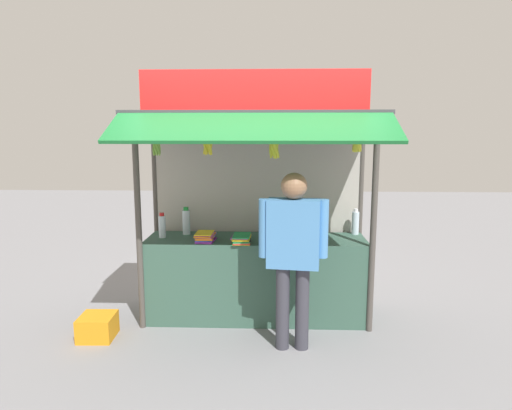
# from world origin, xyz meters

# --- Properties ---
(ground_plane) EXTENTS (20.00, 20.00, 0.00)m
(ground_plane) POSITION_xyz_m (0.00, 0.00, 0.00)
(ground_plane) COLOR gray
(stall_counter) EXTENTS (2.26, 0.61, 0.86)m
(stall_counter) POSITION_xyz_m (0.00, 0.00, 0.43)
(stall_counter) COLOR #385B4C
(stall_counter) RESTS_ON ground
(stall_structure) EXTENTS (2.46, 1.41, 2.49)m
(stall_structure) POSITION_xyz_m (0.00, 0.05, 1.49)
(stall_structure) COLOR #4C4742
(stall_structure) RESTS_ON ground
(water_bottle_left) EXTENTS (0.07, 0.07, 0.26)m
(water_bottle_left) POSITION_xyz_m (-0.98, 0.00, 0.98)
(water_bottle_left) COLOR silver
(water_bottle_left) RESTS_ON stall_counter
(water_bottle_back_right) EXTENTS (0.08, 0.08, 0.28)m
(water_bottle_back_right) POSITION_xyz_m (1.06, 0.23, 0.99)
(water_bottle_back_right) COLOR silver
(water_bottle_back_right) RESTS_ON stall_counter
(water_bottle_far_left) EXTENTS (0.08, 0.08, 0.30)m
(water_bottle_far_left) POSITION_xyz_m (-0.76, 0.17, 0.99)
(water_bottle_far_left) COLOR silver
(water_bottle_far_left) RESTS_ON stall_counter
(magazine_stack_right) EXTENTS (0.20, 0.30, 0.08)m
(magazine_stack_right) POSITION_xyz_m (-0.14, -0.19, 0.90)
(magazine_stack_right) COLOR green
(magazine_stack_right) RESTS_ON stall_counter
(magazine_stack_front_right) EXTENTS (0.21, 0.28, 0.09)m
(magazine_stack_front_right) POSITION_xyz_m (-0.51, -0.14, 0.90)
(magazine_stack_front_right) COLOR purple
(magazine_stack_front_right) RESTS_ON stall_counter
(magazine_stack_far_right) EXTENTS (0.19, 0.25, 0.09)m
(magazine_stack_far_right) POSITION_xyz_m (0.26, -0.24, 0.90)
(magazine_stack_far_right) COLOR red
(magazine_stack_far_right) RESTS_ON stall_counter
(magazine_stack_rear_center) EXTENTS (0.21, 0.26, 0.09)m
(magazine_stack_rear_center) POSITION_xyz_m (0.44, -0.05, 0.90)
(magazine_stack_rear_center) COLOR yellow
(magazine_stack_rear_center) RESTS_ON stall_counter
(banana_bunch_leftmost) EXTENTS (0.11, 0.12, 0.28)m
(banana_bunch_leftmost) POSITION_xyz_m (-0.43, -0.40, 1.82)
(banana_bunch_leftmost) COLOR #332D23
(banana_bunch_inner_right) EXTENTS (0.10, 0.11, 0.25)m
(banana_bunch_inner_right) POSITION_xyz_m (0.93, -0.41, 1.84)
(banana_bunch_inner_right) COLOR #332D23
(banana_bunch_rightmost) EXTENTS (0.11, 0.11, 0.31)m
(banana_bunch_rightmost) POSITION_xyz_m (0.18, -0.41, 1.79)
(banana_bunch_rightmost) COLOR #332D23
(banana_bunch_inner_left) EXTENTS (0.08, 0.08, 0.28)m
(banana_bunch_inner_left) POSITION_xyz_m (-0.90, -0.41, 1.80)
(banana_bunch_inner_left) COLOR #332D23
(vendor_person) EXTENTS (0.61, 0.25, 1.60)m
(vendor_person) POSITION_xyz_m (0.35, -0.69, 0.97)
(vendor_person) COLOR #383842
(vendor_person) RESTS_ON ground
(plastic_crate) EXTENTS (0.33, 0.33, 0.22)m
(plastic_crate) POSITION_xyz_m (-1.49, -0.56, 0.11)
(plastic_crate) COLOR orange
(plastic_crate) RESTS_ON ground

